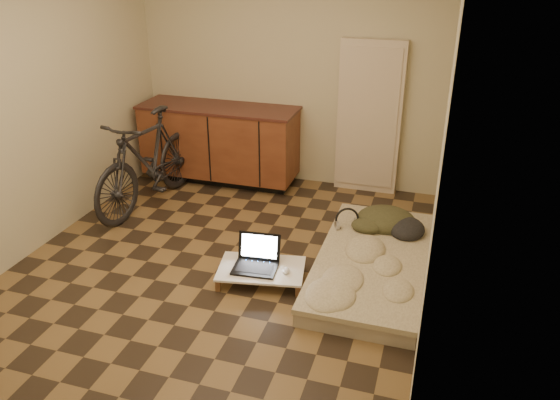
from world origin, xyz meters
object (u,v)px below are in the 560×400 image
(laptop, at_px, (256,261))
(lap_desk, at_px, (261,269))
(bicycle, at_px, (147,156))
(futon, at_px, (372,263))

(laptop, bearing_deg, lap_desk, -22.03)
(lap_desk, xyz_separation_m, laptop, (-0.05, 0.01, 0.07))
(bicycle, relative_size, futon, 0.92)
(futon, bearing_deg, bicycle, 165.48)
(bicycle, distance_m, lap_desk, 1.99)
(lap_desk, bearing_deg, laptop, 152.96)
(futon, relative_size, lap_desk, 2.41)
(lap_desk, distance_m, laptop, 0.08)
(lap_desk, bearing_deg, bicycle, 136.79)
(bicycle, distance_m, laptop, 1.93)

